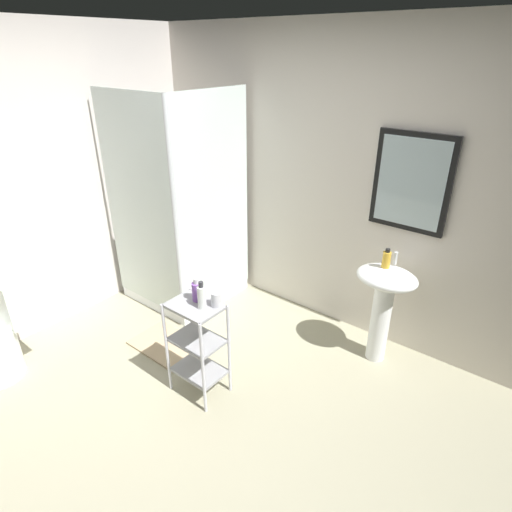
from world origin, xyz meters
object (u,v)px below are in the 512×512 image
Objects in this scene: shower_stall at (183,257)px; rinse_cup at (216,299)px; pedestal_sink at (384,296)px; conditioner_bottle_purple at (197,291)px; storage_cart at (197,342)px; lotion_bottle_white at (202,296)px; hand_soap_bottle at (386,259)px; bath_mat at (167,345)px.

shower_stall is 1.40m from rinse_cup.
conditioner_bottle_purple reaches higher than pedestal_sink.
shower_stall is 1.92m from pedestal_sink.
pedestal_sink is at bearing 9.78° from shower_stall.
lotion_bottle_white reaches higher than storage_cart.
storage_cart is at bearing -64.06° from conditioner_bottle_purple.
pedestal_sink is 7.79× the size of rinse_cup.
shower_stall is 1.30m from conditioner_bottle_purple.
lotion_bottle_white reaches higher than pedestal_sink.
hand_soap_bottle is at bearing 141.32° from pedestal_sink.
shower_stall reaches higher than rinse_cup.
conditioner_bottle_purple is (1.00, -0.76, 0.35)m from shower_stall.
storage_cart is 7.11× the size of rinse_cup.
lotion_bottle_white is (1.09, -0.81, 0.36)m from shower_stall.
lotion_bottle_white is at bearing 12.93° from storage_cart.
conditioner_bottle_purple is at bearing -129.30° from pedestal_sink.
hand_soap_bottle is 1.30m from rinse_cup.
hand_soap_bottle reaches higher than conditioner_bottle_purple.
lotion_bottle_white is 1.16× the size of conditioner_bottle_purple.
rinse_cup reaches higher than bath_mat.
storage_cart is at bearing -17.47° from bath_mat.
storage_cart is 0.75m from bath_mat.
rinse_cup is at bearing -124.82° from pedestal_sink.
hand_soap_bottle reaches higher than storage_cart.
pedestal_sink is 1.35× the size of bath_mat.
bath_mat is (-0.59, 0.18, -0.43)m from storage_cart.
lotion_bottle_white reaches higher than bath_mat.
pedestal_sink reaches higher than bath_mat.
storage_cart is 0.38m from conditioner_bottle_purple.
pedestal_sink is 5.34× the size of hand_soap_bottle.
shower_stall is 1.93m from hand_soap_bottle.
bath_mat is (-0.71, 0.10, -0.78)m from rinse_cup.
shower_stall is 0.90m from bath_mat.
conditioner_bottle_purple is at bearing 115.94° from storage_cart.
bath_mat is (-0.65, 0.17, -0.82)m from lotion_bottle_white.
shower_stall is at bearing 142.49° from conditioner_bottle_purple.
shower_stall is at bearing -170.22° from pedestal_sink.
hand_soap_bottle is 1.41m from conditioner_bottle_purple.
storage_cart reaches higher than bath_mat.
bath_mat is at bearing 167.27° from conditioner_bottle_purple.
storage_cart is 0.39m from lotion_bottle_white.
rinse_cup reaches higher than storage_cart.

